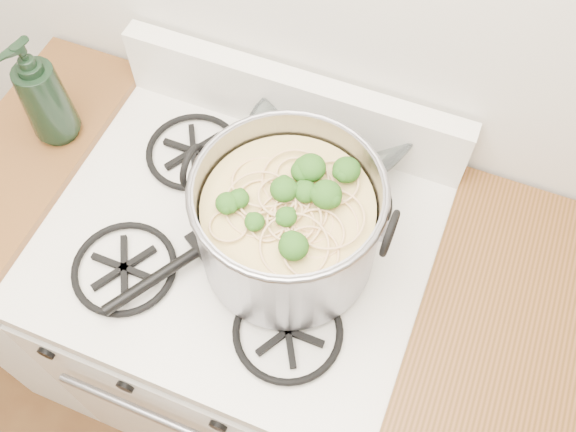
{
  "coord_description": "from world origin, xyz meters",
  "views": [
    {
      "loc": [
        0.33,
        0.73,
        2.02
      ],
      "look_at": [
        0.11,
        1.26,
        1.06
      ],
      "focal_mm": 40.0,
      "sensor_mm": 36.0,
      "label": 1
    }
  ],
  "objects_px": {
    "gas_range": "(249,323)",
    "stock_pot": "(288,224)",
    "glass_bowl": "(334,138)",
    "bottle": "(41,91)",
    "spatula": "(220,237)"
  },
  "relations": [
    {
      "from": "stock_pot",
      "to": "spatula",
      "type": "height_order",
      "value": "stock_pot"
    },
    {
      "from": "gas_range",
      "to": "glass_bowl",
      "type": "distance_m",
      "value": 0.58
    },
    {
      "from": "glass_bowl",
      "to": "bottle",
      "type": "height_order",
      "value": "bottle"
    },
    {
      "from": "spatula",
      "to": "bottle",
      "type": "bearing_deg",
      "value": -163.96
    },
    {
      "from": "stock_pot",
      "to": "spatula",
      "type": "xyz_separation_m",
      "value": [
        -0.13,
        -0.03,
        -0.09
      ]
    },
    {
      "from": "bottle",
      "to": "glass_bowl",
      "type": "bearing_deg",
      "value": 32.27
    },
    {
      "from": "gas_range",
      "to": "stock_pot",
      "type": "relative_size",
      "value": 2.5
    },
    {
      "from": "stock_pot",
      "to": "bottle",
      "type": "relative_size",
      "value": 1.42
    },
    {
      "from": "spatula",
      "to": "bottle",
      "type": "distance_m",
      "value": 0.46
    },
    {
      "from": "bottle",
      "to": "gas_range",
      "type": "bearing_deg",
      "value": 2.56
    },
    {
      "from": "gas_range",
      "to": "stock_pot",
      "type": "distance_m",
      "value": 0.6
    },
    {
      "from": "stock_pot",
      "to": "spatula",
      "type": "distance_m",
      "value": 0.16
    },
    {
      "from": "gas_range",
      "to": "bottle",
      "type": "relative_size",
      "value": 3.55
    },
    {
      "from": "spatula",
      "to": "bottle",
      "type": "relative_size",
      "value": 1.19
    },
    {
      "from": "gas_range",
      "to": "spatula",
      "type": "bearing_deg",
      "value": -129.58
    }
  ]
}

